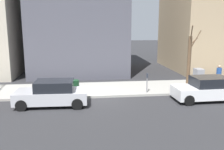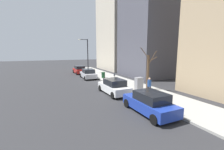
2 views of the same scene
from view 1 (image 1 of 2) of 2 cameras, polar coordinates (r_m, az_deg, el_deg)
ground_plane at (r=16.47m, az=-4.13°, el=-5.32°), size 120.00×120.00×0.00m
sidewalk at (r=18.38m, az=-4.45°, el=-3.30°), size 4.00×36.00×0.15m
parked_car_white at (r=16.94m, az=20.98°, el=-3.02°), size 1.99×4.23×1.52m
parked_car_silver at (r=15.23m, az=-13.48°, el=-4.14°), size 2.05×4.26×1.52m
parking_meter at (r=17.21m, az=8.01°, el=-1.31°), size 0.14×0.10×1.35m
utility_box at (r=19.45m, az=19.12°, el=-0.74°), size 0.83×0.60×1.43m
bare_tree at (r=20.31m, az=17.28°, el=3.62°), size 1.40×1.28×4.55m
trash_bin at (r=17.17m, az=-8.44°, el=-2.64°), size 0.56×0.56×0.90m
pedestrian_near_meter at (r=20.21m, az=23.22°, el=0.08°), size 0.36×0.39×1.66m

